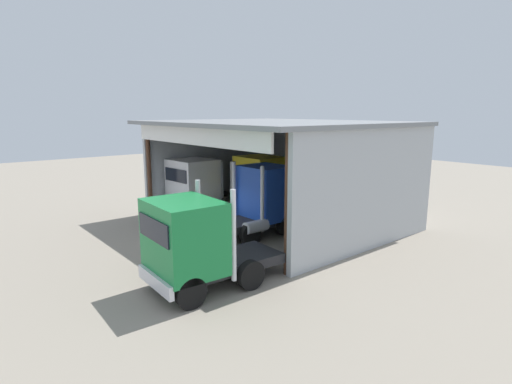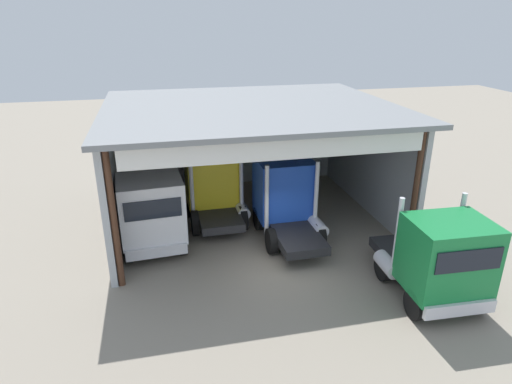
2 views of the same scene
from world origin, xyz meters
The scene contains 8 objects.
ground_plane centered at (0.00, 0.00, 0.00)m, with size 80.00×80.00×0.00m, color gray.
workshop_shed centered at (0.00, 5.69, 3.77)m, with size 12.63×10.61×5.52m.
truck_white_left_bay centered at (-4.58, 2.53, 1.73)m, with size 2.86×4.42×3.26m.
truck_yellow_yard_outside centered at (-1.66, 4.86, 1.83)m, with size 2.66×4.15×3.48m.
truck_blue_center_bay centered at (1.21, 2.75, 1.75)m, with size 2.57×4.68×3.60m.
truck_green_right_bay centered at (4.73, -3.21, 1.65)m, with size 2.75×4.86×3.58m.
oil_drum centered at (4.00, 8.56, 0.43)m, with size 0.58×0.58×0.86m, color #197233.
tool_cart centered at (3.76, 7.78, 0.50)m, with size 0.90×0.60×1.00m, color black.
Camera 1 is at (16.17, -9.93, 6.01)m, focal length 28.60 mm.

